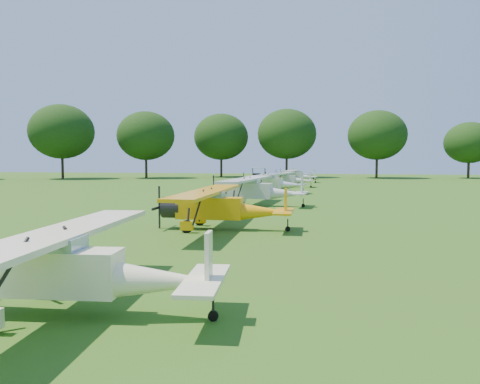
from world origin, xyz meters
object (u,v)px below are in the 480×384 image
Objects in this scene: aircraft_1 at (73,265)px; aircraft_3 at (256,188)px; golf_cart at (258,177)px; aircraft_2 at (220,205)px; aircraft_6 at (295,175)px; aircraft_7 at (296,173)px; aircraft_4 at (272,181)px; aircraft_5 at (287,178)px.

aircraft_1 is 0.88× the size of aircraft_3.
aircraft_2 is at bearing -87.90° from golf_cart.
aircraft_6 is 3.80× the size of golf_cart.
aircraft_2 is 58.30m from aircraft_7.
aircraft_4 is (-0.38, 12.96, -0.10)m from aircraft_3.
aircraft_2 is 11.72m from aircraft_3.
aircraft_4 is at bearing -82.90° from golf_cart.
aircraft_1 reaches higher than aircraft_5.
aircraft_5 is at bearing 94.93° from aircraft_4.
aircraft_3 reaches higher than aircraft_2.
aircraft_1 is 0.95× the size of aircraft_4.
aircraft_5 is at bearing 93.44° from aircraft_3.
aircraft_4 is at bearing -97.83° from aircraft_7.
aircraft_1 is at bearing -86.54° from aircraft_6.
aircraft_7 is (0.22, 33.62, -0.11)m from aircraft_4.
aircraft_7 is (0.04, 71.06, -0.05)m from aircraft_1.
aircraft_4 is 1.06× the size of aircraft_6.
aircraft_5 is 15.68m from golf_cart.
aircraft_5 is 0.98× the size of aircraft_6.
aircraft_5 is 22.54m from aircraft_7.
aircraft_6 is at bearing -94.88° from aircraft_7.
aircraft_2 is at bearing -85.77° from aircraft_3.
golf_cart is at bearing 89.69° from aircraft_1.
aircraft_2 is 4.10× the size of golf_cart.
aircraft_2 reaches higher than aircraft_4.
golf_cart is at bearing 118.43° from aircraft_5.
golf_cart reaches higher than aircraft_1.
aircraft_1 is at bearing -92.75° from aircraft_2.
aircraft_2 reaches higher than aircraft_7.
aircraft_5 is at bearing 84.39° from aircraft_1.
aircraft_3 is 35.61m from aircraft_6.
aircraft_6 is (0.71, 22.65, -0.07)m from aircraft_4.
aircraft_2 is 50.66m from golf_cart.
aircraft_7 is (-0.21, 58.30, -0.13)m from aircraft_2.
golf_cart reaches higher than aircraft_2.
aircraft_1 is 37.45m from aircraft_4.
aircraft_2 is 35.76m from aircraft_5.
aircraft_6 is (0.12, 11.57, 0.03)m from aircraft_5.
aircraft_5 is (0.59, 11.08, -0.09)m from aircraft_4.
aircraft_1 is at bearing -86.50° from aircraft_3.
golf_cart reaches higher than aircraft_6.
aircraft_6 reaches higher than aircraft_7.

